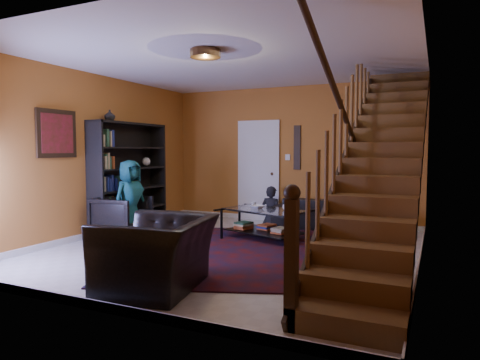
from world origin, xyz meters
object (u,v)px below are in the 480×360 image
at_px(sofa, 328,213).
at_px(armchair_left, 122,217).
at_px(coffee_table, 265,222).
at_px(armchair_right, 158,254).
at_px(bookshelf, 130,179).

height_order(sofa, armchair_left, armchair_left).
height_order(sofa, coffee_table, sofa).
xyz_separation_m(armchair_left, coffee_table, (2.20, 0.99, -0.07)).
height_order(armchair_left, coffee_table, armchair_left).
bearing_deg(sofa, armchair_right, 79.06).
distance_m(armchair_left, armchair_right, 2.87).
height_order(bookshelf, coffee_table, bookshelf).
height_order(armchair_right, coffee_table, armchair_right).
distance_m(sofa, armchair_right, 4.37).
bearing_deg(bookshelf, armchair_left, -61.55).
bearing_deg(coffee_table, sofa, 61.04).
relative_size(armchair_right, coffee_table, 0.79).
distance_m(bookshelf, armchair_right, 3.63).
bearing_deg(armchair_right, sofa, 158.70).
distance_m(armchair_right, coffee_table, 2.92).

